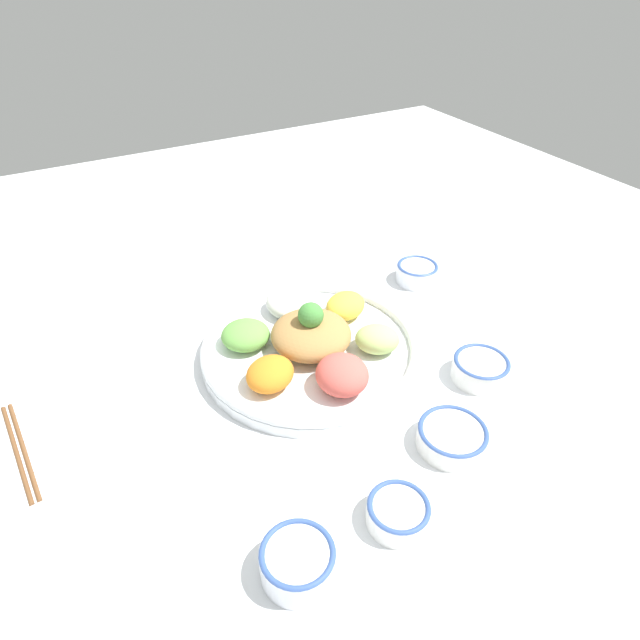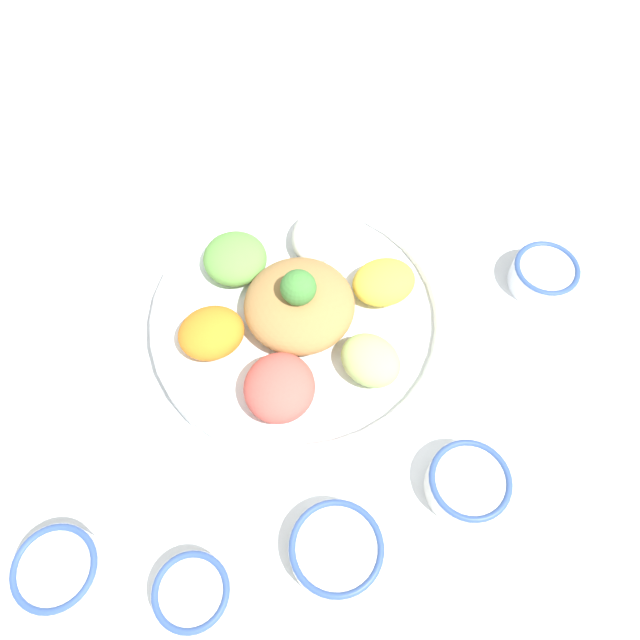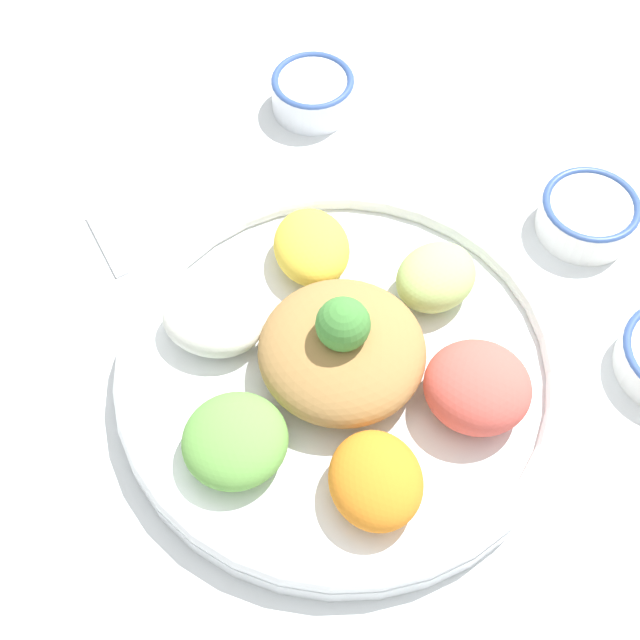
# 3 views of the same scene
# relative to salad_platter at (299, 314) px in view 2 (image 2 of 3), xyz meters

# --- Properties ---
(ground_plane) EXTENTS (2.40, 2.40, 0.00)m
(ground_plane) POSITION_rel_salad_platter_xyz_m (0.01, -0.00, -0.03)
(ground_plane) COLOR white
(salad_platter) EXTENTS (0.39, 0.39, 0.11)m
(salad_platter) POSITION_rel_salad_platter_xyz_m (0.00, 0.00, 0.00)
(salad_platter) COLOR white
(salad_platter) RESTS_ON ground_plane
(sauce_bowl_red) EXTENTS (0.09, 0.09, 0.04)m
(sauce_bowl_red) POSITION_rel_salad_platter_xyz_m (-0.32, -0.11, -0.00)
(sauce_bowl_red) COLOR white
(sauce_bowl_red) RESTS_ON ground_plane
(rice_bowl_blue) EXTENTS (0.10, 0.10, 0.03)m
(rice_bowl_blue) POSITION_rel_salad_platter_xyz_m (-0.09, 0.28, -0.01)
(rice_bowl_blue) COLOR white
(rice_bowl_blue) RESTS_ON ground_plane
(sauce_bowl_dark) EXTENTS (0.09, 0.09, 0.04)m
(sauce_bowl_dark) POSITION_rel_salad_platter_xyz_m (-0.22, 0.19, -0.01)
(sauce_bowl_dark) COLOR white
(sauce_bowl_dark) RESTS_ON ground_plane
(rice_bowl_plain) EXTENTS (0.08, 0.08, 0.03)m
(rice_bowl_plain) POSITION_rel_salad_platter_xyz_m (0.06, 0.34, -0.01)
(rice_bowl_plain) COLOR white
(rice_bowl_plain) RESTS_ON ground_plane
(sauce_bowl_far) EXTENTS (0.09, 0.09, 0.05)m
(sauce_bowl_far) POSITION_rel_salad_platter_xyz_m (0.20, 0.34, -0.00)
(sauce_bowl_far) COLOR white
(sauce_bowl_far) RESTS_ON ground_plane
(serving_spoon_main) EXTENTS (0.13, 0.07, 0.01)m
(serving_spoon_main) POSITION_rel_salad_platter_xyz_m (0.33, -0.24, -0.02)
(serving_spoon_main) COLOR silver
(serving_spoon_main) RESTS_ON ground_plane
(serving_spoon_extra) EXTENTS (0.11, 0.10, 0.01)m
(serving_spoon_extra) POSITION_rel_salad_platter_xyz_m (-0.11, -0.28, -0.02)
(serving_spoon_extra) COLOR silver
(serving_spoon_extra) RESTS_ON ground_plane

